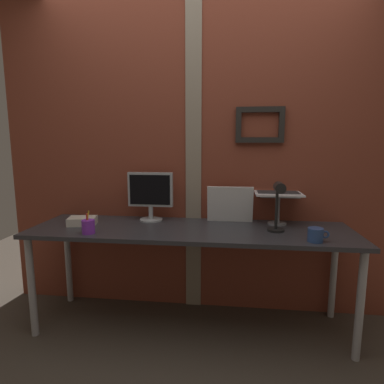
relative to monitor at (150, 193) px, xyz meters
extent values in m
plane|color=#4C4238|center=(0.39, -0.30, -0.98)|extent=(6.00, 6.00, 0.00)
cube|color=brown|center=(0.39, 0.18, 0.34)|extent=(3.28, 0.12, 2.65)
cube|color=gray|center=(0.33, 0.12, 0.34)|extent=(0.13, 0.01, 2.65)
cube|color=black|center=(0.84, 0.10, 0.64)|extent=(0.36, 0.03, 0.04)
cube|color=black|center=(0.84, 0.10, 0.41)|extent=(0.36, 0.03, 0.04)
cube|color=black|center=(0.68, 0.10, 0.53)|extent=(0.04, 0.03, 0.19)
cube|color=black|center=(1.00, 0.10, 0.53)|extent=(0.04, 0.03, 0.19)
cube|color=#333338|center=(0.34, -0.19, -0.24)|extent=(2.32, 0.63, 0.03)
cylinder|color=#B2B2B7|center=(-0.76, -0.45, -0.62)|extent=(0.05, 0.05, 0.73)
cylinder|color=#B2B2B7|center=(1.44, -0.45, -0.62)|extent=(0.05, 0.05, 0.73)
cylinder|color=#B2B2B7|center=(-0.76, 0.06, -0.62)|extent=(0.05, 0.05, 0.73)
cylinder|color=#B2B2B7|center=(1.44, 0.06, -0.62)|extent=(0.05, 0.05, 0.73)
cylinder|color=#ADB2B7|center=(0.00, 0.00, -0.22)|extent=(0.18, 0.18, 0.01)
cylinder|color=#ADB2B7|center=(0.00, 0.00, -0.16)|extent=(0.04, 0.04, 0.10)
cube|color=#ADB2B7|center=(0.00, 0.00, 0.03)|extent=(0.36, 0.04, 0.27)
cube|color=black|center=(0.00, -0.02, 0.03)|extent=(0.32, 0.00, 0.23)
cylinder|color=gray|center=(0.98, 0.00, -0.22)|extent=(0.14, 0.14, 0.01)
cylinder|color=gray|center=(0.98, 0.00, -0.11)|extent=(0.03, 0.03, 0.21)
cube|color=gray|center=(0.98, 0.00, 0.00)|extent=(0.28, 0.22, 0.01)
cube|color=white|center=(0.98, 0.00, 0.01)|extent=(0.34, 0.25, 0.01)
cube|color=#2D2D30|center=(0.98, 0.02, 0.02)|extent=(0.30, 0.16, 0.00)
cube|color=white|center=(0.98, 0.15, 0.13)|extent=(0.34, 0.04, 0.21)
cube|color=black|center=(0.98, 0.14, 0.13)|extent=(0.31, 0.03, 0.18)
cube|color=white|center=(0.62, 0.02, -0.08)|extent=(0.35, 0.06, 0.28)
cylinder|color=black|center=(0.94, -0.19, -0.21)|extent=(0.12, 0.12, 0.02)
cylinder|color=black|center=(0.94, -0.19, -0.04)|extent=(0.02, 0.02, 0.32)
cylinder|color=black|center=(0.94, -0.28, 0.10)|extent=(0.07, 0.11, 0.07)
cylinder|color=purple|center=(-0.33, -0.41, -0.17)|extent=(0.09, 0.09, 0.09)
cylinder|color=red|center=(-0.34, -0.41, -0.15)|extent=(0.01, 0.02, 0.13)
cylinder|color=yellow|center=(-0.34, -0.39, -0.14)|extent=(0.03, 0.03, 0.14)
cylinder|color=orange|center=(-0.33, -0.41, -0.15)|extent=(0.01, 0.02, 0.13)
cylinder|color=#2D4C8C|center=(1.16, -0.41, -0.18)|extent=(0.10, 0.10, 0.09)
torus|color=#2D4C8C|center=(1.21, -0.41, -0.17)|extent=(0.05, 0.01, 0.05)
cube|color=silver|center=(-0.48, -0.19, -0.19)|extent=(0.22, 0.18, 0.06)
camera|label=1|loc=(0.62, -2.38, 0.39)|focal=29.40mm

